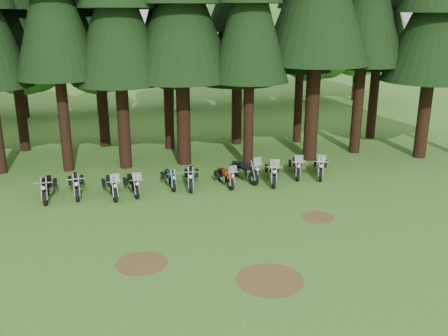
# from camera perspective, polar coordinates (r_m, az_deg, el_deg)

# --- Properties ---
(ground) EXTENTS (120.00, 120.00, 0.00)m
(ground) POSITION_cam_1_polar(r_m,az_deg,el_deg) (19.81, -0.97, -7.29)
(ground) COLOR #366424
(ground) RESTS_ON ground
(pine_back_4) EXTENTS (4.94, 4.94, 13.78)m
(pine_back_4) POSITION_cam_1_polar(r_m,az_deg,el_deg) (31.80, 1.55, 17.39)
(pine_back_4) COLOR black
(pine_back_4) RESTS_ON ground
(decid_2) EXTENTS (6.72, 6.53, 8.40)m
(decid_2) POSITION_cam_1_polar(r_m,az_deg,el_deg) (43.13, -21.91, 11.82)
(decid_2) COLOR black
(decid_2) RESTS_ON ground
(decid_3) EXTENTS (6.12, 5.95, 7.65)m
(decid_3) POSITION_cam_1_polar(r_m,az_deg,el_deg) (42.97, -14.09, 11.92)
(decid_3) COLOR black
(decid_3) RESTS_ON ground
(decid_4) EXTENTS (5.93, 5.76, 7.41)m
(decid_4) POSITION_cam_1_polar(r_m,az_deg,el_deg) (44.44, -5.73, 12.33)
(decid_4) COLOR black
(decid_4) RESTS_ON ground
(decid_5) EXTENTS (8.45, 8.21, 10.56)m
(decid_5) POSITION_cam_1_polar(r_m,az_deg,el_deg) (44.98, 3.11, 14.83)
(decid_5) COLOR black
(decid_5) RESTS_ON ground
(decid_6) EXTENTS (7.06, 6.86, 8.82)m
(decid_6) POSITION_cam_1_polar(r_m,az_deg,el_deg) (48.37, 10.41, 13.54)
(decid_6) COLOR black
(decid_6) RESTS_ON ground
(decid_7) EXTENTS (8.44, 8.20, 10.55)m
(decid_7) POSITION_cam_1_polar(r_m,az_deg,el_deg) (50.09, 15.60, 14.50)
(decid_7) COLOR black
(decid_7) RESTS_ON ground
(dirt_patch_0) EXTENTS (1.80, 1.80, 0.01)m
(dirt_patch_0) POSITION_cam_1_polar(r_m,az_deg,el_deg) (17.72, -9.40, -10.68)
(dirt_patch_0) COLOR #4C3D1E
(dirt_patch_0) RESTS_ON ground
(dirt_patch_1) EXTENTS (1.40, 1.40, 0.01)m
(dirt_patch_1) POSITION_cam_1_polar(r_m,az_deg,el_deg) (21.49, 10.67, -5.54)
(dirt_patch_1) COLOR #4C3D1E
(dirt_patch_1) RESTS_ON ground
(dirt_patch_2) EXTENTS (2.20, 2.20, 0.01)m
(dirt_patch_2) POSITION_cam_1_polar(r_m,az_deg,el_deg) (16.59, 5.27, -12.61)
(dirt_patch_2) COLOR #4C3D1E
(dirt_patch_2) RESTS_ON ground
(motorcycle_0) EXTENTS (0.33, 2.39, 0.97)m
(motorcycle_0) POSITION_cam_1_polar(r_m,az_deg,el_deg) (24.40, -19.56, -2.22)
(motorcycle_0) COLOR black
(motorcycle_0) RESTS_ON ground
(motorcycle_1) EXTENTS (0.42, 2.43, 0.99)m
(motorcycle_1) POSITION_cam_1_polar(r_m,az_deg,el_deg) (24.45, -16.51, -1.87)
(motorcycle_1) COLOR black
(motorcycle_1) RESTS_ON ground
(motorcycle_2) EXTENTS (0.67, 2.28, 1.43)m
(motorcycle_2) POSITION_cam_1_polar(r_m,az_deg,el_deg) (23.87, -12.72, -2.09)
(motorcycle_2) COLOR black
(motorcycle_2) RESTS_ON ground
(motorcycle_3) EXTENTS (0.64, 2.14, 1.35)m
(motorcycle_3) POSITION_cam_1_polar(r_m,az_deg,el_deg) (24.02, -10.37, -1.89)
(motorcycle_3) COLOR black
(motorcycle_3) RESTS_ON ground
(motorcycle_4) EXTENTS (0.39, 2.04, 0.83)m
(motorcycle_4) POSITION_cam_1_polar(r_m,az_deg,el_deg) (24.70, -6.22, -1.22)
(motorcycle_4) COLOR black
(motorcycle_4) RESTS_ON ground
(motorcycle_5) EXTENTS (0.54, 2.34, 0.95)m
(motorcycle_5) POSITION_cam_1_polar(r_m,az_deg,el_deg) (24.57, -3.77, -1.10)
(motorcycle_5) COLOR black
(motorcycle_5) RESTS_ON ground
(motorcycle_6) EXTENTS (0.61, 2.11, 1.33)m
(motorcycle_6) POSITION_cam_1_polar(r_m,az_deg,el_deg) (24.74, 0.15, -1.04)
(motorcycle_6) COLOR black
(motorcycle_6) RESTS_ON ground
(motorcycle_7) EXTENTS (1.13, 2.36, 1.52)m
(motorcycle_7) POSITION_cam_1_polar(r_m,az_deg,el_deg) (25.43, 2.32, -0.37)
(motorcycle_7) COLOR black
(motorcycle_7) RESTS_ON ground
(motorcycle_8) EXTENTS (0.92, 2.49, 1.57)m
(motorcycle_8) POSITION_cam_1_polar(r_m,az_deg,el_deg) (25.25, 5.61, -0.53)
(motorcycle_8) COLOR black
(motorcycle_8) RESTS_ON ground
(motorcycle_9) EXTENTS (0.85, 2.30, 1.46)m
(motorcycle_9) POSITION_cam_1_polar(r_m,az_deg,el_deg) (26.41, 8.25, 0.09)
(motorcycle_9) COLOR black
(motorcycle_9) RESTS_ON ground
(motorcycle_10) EXTENTS (1.14, 2.29, 1.48)m
(motorcycle_10) POSITION_cam_1_polar(r_m,az_deg,el_deg) (26.59, 10.96, 0.09)
(motorcycle_10) COLOR black
(motorcycle_10) RESTS_ON ground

